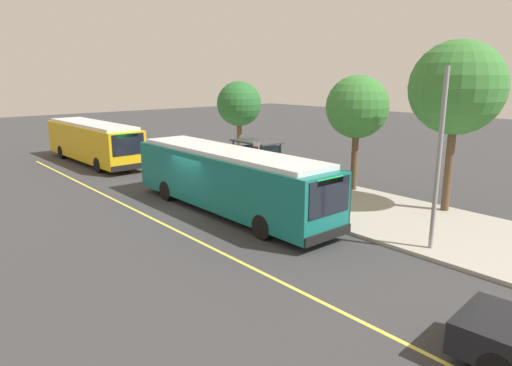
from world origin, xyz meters
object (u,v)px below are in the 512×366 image
object	(u,v)px
transit_bus_second	(93,141)
waiting_bench	(260,175)
route_sign_post	(256,161)
pedestrian_commuter	(227,164)
transit_bus_main	(228,178)

from	to	relation	value
transit_bus_second	waiting_bench	distance (m)	14.03
route_sign_post	pedestrian_commuter	distance (m)	3.99
transit_bus_second	pedestrian_commuter	size ratio (longest dim) A/B	6.76
transit_bus_second	waiting_bench	size ratio (longest dim) A/B	7.14
transit_bus_main	route_sign_post	xyz separation A→B (m)	(-0.95, 2.55, 0.34)
transit_bus_second	waiting_bench	world-z (taller)	transit_bus_second
transit_bus_main	transit_bus_second	distance (m)	16.11
transit_bus_second	route_sign_post	bearing A→B (deg)	9.91
route_sign_post	transit_bus_main	bearing A→B (deg)	-69.67
pedestrian_commuter	waiting_bench	bearing A→B (deg)	29.27
route_sign_post	transit_bus_second	bearing A→B (deg)	-170.09
transit_bus_main	pedestrian_commuter	world-z (taller)	transit_bus_main
pedestrian_commuter	transit_bus_main	bearing A→B (deg)	-36.28
transit_bus_main	pedestrian_commuter	size ratio (longest dim) A/B	7.25
waiting_bench	route_sign_post	size ratio (longest dim) A/B	0.57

